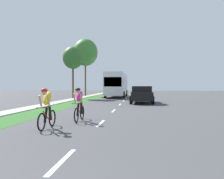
{
  "coord_description": "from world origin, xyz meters",
  "views": [
    {
      "loc": [
        1.69,
        -1.19,
        1.67
      ],
      "look_at": [
        -0.48,
        16.94,
        1.37
      ],
      "focal_mm": 36.33,
      "sensor_mm": 36.0,
      "label": 1
    }
  ],
  "objects_px": {
    "cyclist_lead": "(47,108)",
    "bus_white": "(117,84)",
    "street_tree_far": "(85,53)",
    "cyclist_trailing": "(79,104)",
    "street_tree_near": "(73,58)",
    "pickup_black": "(142,95)"
  },
  "relations": [
    {
      "from": "cyclist_trailing",
      "to": "pickup_black",
      "type": "xyz_separation_m",
      "value": [
        3.07,
        11.69,
        0.02
      ]
    },
    {
      "from": "cyclist_trailing",
      "to": "street_tree_far",
      "type": "distance_m",
      "value": 26.8
    },
    {
      "from": "pickup_black",
      "to": "street_tree_near",
      "type": "bearing_deg",
      "value": 141.37
    },
    {
      "from": "street_tree_far",
      "to": "bus_white",
      "type": "bearing_deg",
      "value": -18.65
    },
    {
      "from": "cyclist_lead",
      "to": "street_tree_near",
      "type": "bearing_deg",
      "value": 103.9
    },
    {
      "from": "cyclist_lead",
      "to": "street_tree_far",
      "type": "bearing_deg",
      "value": 100.43
    },
    {
      "from": "cyclist_lead",
      "to": "pickup_black",
      "type": "height_order",
      "value": "pickup_black"
    },
    {
      "from": "cyclist_lead",
      "to": "cyclist_trailing",
      "type": "xyz_separation_m",
      "value": [
        0.74,
        2.02,
        0.0
      ]
    },
    {
      "from": "pickup_black",
      "to": "street_tree_near",
      "type": "height_order",
      "value": "street_tree_near"
    },
    {
      "from": "cyclist_trailing",
      "to": "street_tree_near",
      "type": "relative_size",
      "value": 0.25
    },
    {
      "from": "cyclist_trailing",
      "to": "pickup_black",
      "type": "distance_m",
      "value": 12.09
    },
    {
      "from": "cyclist_lead",
      "to": "bus_white",
      "type": "xyz_separation_m",
      "value": [
        0.27,
        25.64,
        1.17
      ]
    },
    {
      "from": "street_tree_near",
      "to": "street_tree_far",
      "type": "distance_m",
      "value": 6.75
    },
    {
      "from": "cyclist_trailing",
      "to": "bus_white",
      "type": "relative_size",
      "value": 0.15
    },
    {
      "from": "cyclist_trailing",
      "to": "street_tree_near",
      "type": "height_order",
      "value": "street_tree_near"
    },
    {
      "from": "cyclist_lead",
      "to": "cyclist_trailing",
      "type": "height_order",
      "value": "same"
    },
    {
      "from": "cyclist_trailing",
      "to": "bus_white",
      "type": "distance_m",
      "value": 23.65
    },
    {
      "from": "bus_white",
      "to": "pickup_black",
      "type": "bearing_deg",
      "value": -73.43
    },
    {
      "from": "street_tree_near",
      "to": "pickup_black",
      "type": "bearing_deg",
      "value": -38.63
    },
    {
      "from": "cyclist_lead",
      "to": "cyclist_trailing",
      "type": "relative_size",
      "value": 1.0
    },
    {
      "from": "street_tree_near",
      "to": "street_tree_far",
      "type": "height_order",
      "value": "street_tree_far"
    },
    {
      "from": "cyclist_trailing",
      "to": "bus_white",
      "type": "height_order",
      "value": "bus_white"
    }
  ]
}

